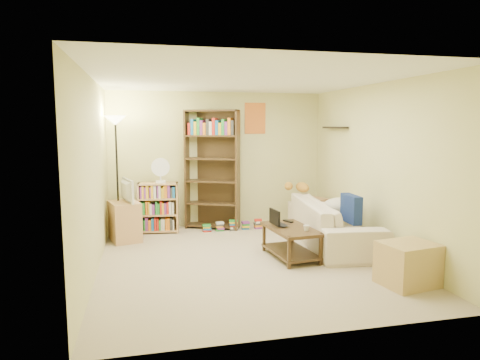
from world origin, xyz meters
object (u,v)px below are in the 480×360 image
at_px(desk_fan, 160,170).
at_px(end_cabinet, 408,264).
at_px(short_bookshelf, 158,208).
at_px(side_table, 310,213).
at_px(television, 124,191).
at_px(tv_stand, 125,221).
at_px(laptop, 284,225).
at_px(mug, 306,228).
at_px(tabby_cat, 300,187).
at_px(coffee_table, 291,238).
at_px(floor_lamp, 116,141).
at_px(tall_bookshelf, 212,166).
at_px(sofa, 332,222).

xyz_separation_m(desk_fan, end_cabinet, (2.74, -3.17, -0.87)).
height_order(short_bookshelf, side_table, short_bookshelf).
bearing_deg(television, tv_stand, -0.00).
distance_m(laptop, short_bookshelf, 2.47).
xyz_separation_m(laptop, end_cabinet, (1.06, -1.45, -0.20)).
bearing_deg(mug, end_cabinet, -51.12).
relative_size(laptop, desk_fan, 0.74).
relative_size(television, side_table, 1.19).
xyz_separation_m(tabby_cat, mug, (-0.57, -1.75, -0.30)).
relative_size(tabby_cat, coffee_table, 0.52).
relative_size(desk_fan, floor_lamp, 0.21).
distance_m(desk_fan, floor_lamp, 0.91).
bearing_deg(television, floor_lamp, 21.08).
relative_size(tall_bookshelf, desk_fan, 4.94).
height_order(tv_stand, desk_fan, desk_fan).
xyz_separation_m(mug, end_cabinet, (0.86, -1.07, -0.23)).
height_order(television, side_table, television).
bearing_deg(sofa, mug, 143.62).
bearing_deg(floor_lamp, television, -53.50).
height_order(tabby_cat, mug, tabby_cat).
bearing_deg(tabby_cat, coffee_table, -114.91).
bearing_deg(desk_fan, coffee_table, -46.97).
height_order(television, short_bookshelf, television).
bearing_deg(coffee_table, end_cabinet, -58.67).
relative_size(tv_stand, floor_lamp, 0.32).
relative_size(tabby_cat, desk_fan, 1.26).
bearing_deg(sofa, short_bookshelf, 70.43).
xyz_separation_m(sofa, coffee_table, (-0.90, -0.57, -0.06)).
bearing_deg(sofa, end_cabinet, -170.02).
bearing_deg(laptop, sofa, -72.74).
distance_m(mug, end_cabinet, 1.39).
bearing_deg(tv_stand, tabby_cat, -14.99).
relative_size(coffee_table, mug, 9.32).
bearing_deg(floor_lamp, tall_bookshelf, 13.78).
bearing_deg(side_table, floor_lamp, -179.36).
xyz_separation_m(floor_lamp, end_cabinet, (3.45, -2.94, -1.37)).
bearing_deg(mug, tabby_cat, 72.07).
bearing_deg(tall_bookshelf, short_bookshelf, -149.12).
relative_size(tv_stand, side_table, 1.17).
height_order(side_table, end_cabinet, side_table).
height_order(laptop, side_table, side_table).
bearing_deg(laptop, tv_stand, 52.42).
bearing_deg(end_cabinet, tabby_cat, 95.97).
distance_m(floor_lamp, side_table, 3.68).
distance_m(tall_bookshelf, end_cabinet, 3.90).
xyz_separation_m(mug, short_bookshelf, (-1.92, 2.15, -0.04)).
bearing_deg(sofa, side_table, 2.99).
relative_size(desk_fan, end_cabinet, 0.72).
xyz_separation_m(laptop, mug, (0.20, -0.38, 0.03)).
height_order(tabby_cat, floor_lamp, floor_lamp).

